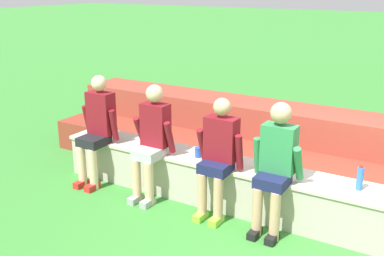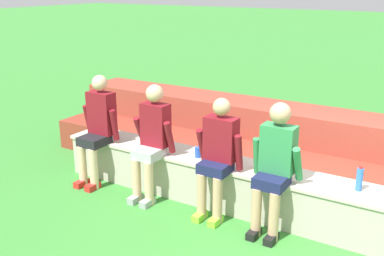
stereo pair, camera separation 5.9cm
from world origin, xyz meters
name	(u,v)px [view 2 (the right image)]	position (x,y,z in m)	size (l,w,h in m)	color
ground_plane	(325,244)	(0.00, 0.00, 0.00)	(80.00, 80.00, 0.00)	#388433
stone_seating_wall	(334,209)	(0.00, 0.25, 0.30)	(7.26, 0.55, 0.56)	#B7AF9E
brick_bleachers	(361,164)	(0.00, 1.50, 0.38)	(9.14, 1.48, 0.92)	maroon
person_far_left	(98,126)	(-3.10, -0.02, 0.79)	(0.54, 0.57, 1.46)	beige
person_left_of_center	(152,138)	(-2.20, -0.03, 0.78)	(0.52, 0.55, 1.44)	#DBAD89
person_center	(218,154)	(-1.28, -0.03, 0.76)	(0.55, 0.50, 1.39)	tan
person_right_of_center	(275,164)	(-0.59, -0.03, 0.78)	(0.54, 0.54, 1.44)	tan
water_bottle_center_gap	(260,161)	(-0.88, 0.25, 0.66)	(0.06, 0.06, 0.22)	red
water_bottle_mid_left	(359,179)	(0.22, 0.27, 0.69)	(0.07, 0.07, 0.27)	blue
plastic_cup_middle	(198,152)	(-1.68, 0.21, 0.62)	(0.09, 0.09, 0.12)	blue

